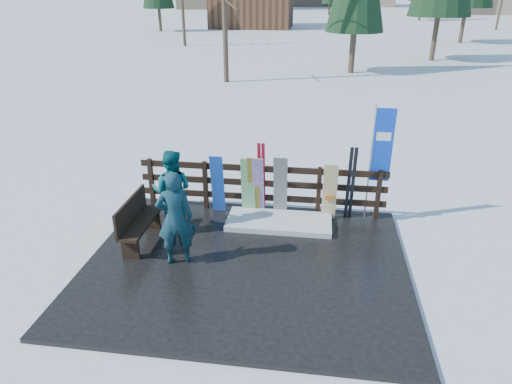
# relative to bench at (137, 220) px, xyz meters

# --- Properties ---
(ground) EXTENTS (700.00, 700.00, 0.00)m
(ground) POSITION_rel_bench_xyz_m (2.28, -0.44, -0.60)
(ground) COLOR white
(ground) RESTS_ON ground
(deck) EXTENTS (6.00, 5.00, 0.08)m
(deck) POSITION_rel_bench_xyz_m (2.28, -0.44, -0.56)
(deck) COLOR black
(deck) RESTS_ON ground
(fence) EXTENTS (5.60, 0.10, 1.15)m
(fence) POSITION_rel_bench_xyz_m (2.28, 1.76, 0.14)
(fence) COLOR black
(fence) RESTS_ON deck
(snow_patch) EXTENTS (2.27, 1.00, 0.12)m
(snow_patch) POSITION_rel_bench_xyz_m (2.75, 1.16, -0.46)
(snow_patch) COLOR white
(snow_patch) RESTS_ON deck
(bench) EXTENTS (0.41, 1.50, 0.97)m
(bench) POSITION_rel_bench_xyz_m (0.00, 0.00, 0.00)
(bench) COLOR black
(bench) RESTS_ON deck
(snowboard_0) EXTENTS (0.29, 0.25, 1.42)m
(snowboard_0) POSITION_rel_bench_xyz_m (1.32, 1.54, 0.19)
(snowboard_0) COLOR blue
(snowboard_0) RESTS_ON deck
(snowboard_1) EXTENTS (0.31, 0.24, 1.39)m
(snowboard_1) POSITION_rel_bench_xyz_m (2.01, 1.54, 0.18)
(snowboard_1) COLOR silver
(snowboard_1) RESTS_ON deck
(snowboard_2) EXTENTS (0.26, 0.29, 1.43)m
(snowboard_2) POSITION_rel_bench_xyz_m (2.14, 1.54, 0.20)
(snowboard_2) COLOR yellow
(snowboard_2) RESTS_ON deck
(snowboard_3) EXTENTS (0.25, 0.35, 1.43)m
(snowboard_3) POSITION_rel_bench_xyz_m (2.24, 1.54, 0.20)
(snowboard_3) COLOR white
(snowboard_3) RESTS_ON deck
(snowboard_4) EXTENTS (0.30, 0.29, 1.46)m
(snowboard_4) POSITION_rel_bench_xyz_m (2.73, 1.54, 0.22)
(snowboard_4) COLOR black
(snowboard_4) RESTS_ON deck
(snowboard_5) EXTENTS (0.31, 0.17, 1.33)m
(snowboard_5) POSITION_rel_bench_xyz_m (3.81, 1.54, 0.15)
(snowboard_5) COLOR silver
(snowboard_5) RESTS_ON deck
(ski_pair_a) EXTENTS (0.16, 0.25, 1.74)m
(ski_pair_a) POSITION_rel_bench_xyz_m (2.30, 1.61, 0.35)
(ski_pair_a) COLOR maroon
(ski_pair_a) RESTS_ON deck
(ski_pair_b) EXTENTS (0.17, 0.28, 1.74)m
(ski_pair_b) POSITION_rel_bench_xyz_m (4.25, 1.61, 0.36)
(ski_pair_b) COLOR black
(ski_pair_b) RESTS_ON deck
(rental_flag) EXTENTS (0.45, 0.04, 2.60)m
(rental_flag) POSITION_rel_bench_xyz_m (4.80, 1.81, 1.09)
(rental_flag) COLOR silver
(rental_flag) RESTS_ON deck
(person_front) EXTENTS (0.78, 0.64, 1.83)m
(person_front) POSITION_rel_bench_xyz_m (0.99, -0.57, 0.40)
(person_front) COLOR #194F4D
(person_front) RESTS_ON deck
(person_back) EXTENTS (0.88, 0.70, 1.78)m
(person_back) POSITION_rel_bench_xyz_m (0.55, 0.65, 0.38)
(person_back) COLOR #0E5E62
(person_back) RESTS_ON deck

